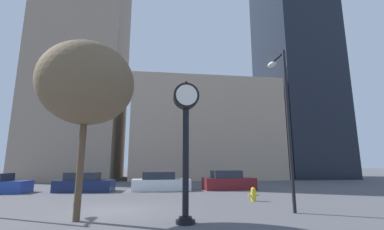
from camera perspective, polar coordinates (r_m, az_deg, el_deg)
The scene contains 11 objects.
ground_plane at distance 11.81m, azimuth -16.91°, elevation -19.75°, with size 200.00×200.00×0.00m, color #515156.
building_tall_tower at distance 40.04m, azimuth -22.66°, elevation 12.50°, with size 10.69×12.00×34.42m.
building_storefront_row at distance 36.36m, azimuth 2.34°, elevation -3.77°, with size 18.94×12.00×12.76m.
building_glass_modern at distance 43.80m, azimuth 21.72°, elevation 9.65°, with size 8.90×12.00×33.34m.
street_clock at distance 8.99m, azimuth -1.38°, elevation -2.73°, with size 0.91×0.65×4.88m.
car_navy at distance 20.34m, azimuth -22.77°, elevation -13.83°, with size 3.95×2.12×1.34m.
car_white at distance 19.87m, azimuth -7.03°, elevation -14.65°, with size 4.31×2.03×1.35m.
car_maroon at distance 20.54m, azimuth 8.05°, elevation -14.40°, with size 4.00×1.93×1.43m.
fire_hydrant_near at distance 14.56m, azimuth 13.47°, elevation -16.71°, with size 0.58×0.25×0.71m.
street_lamp_right at distance 12.11m, azimuth 19.59°, elevation 2.36°, with size 0.36×1.57×6.94m.
bare_tree at distance 10.49m, azimuth -22.31°, elevation 6.40°, with size 3.47×3.47×6.46m.
Camera 1 is at (1.70, -11.53, 1.92)m, focal length 24.00 mm.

